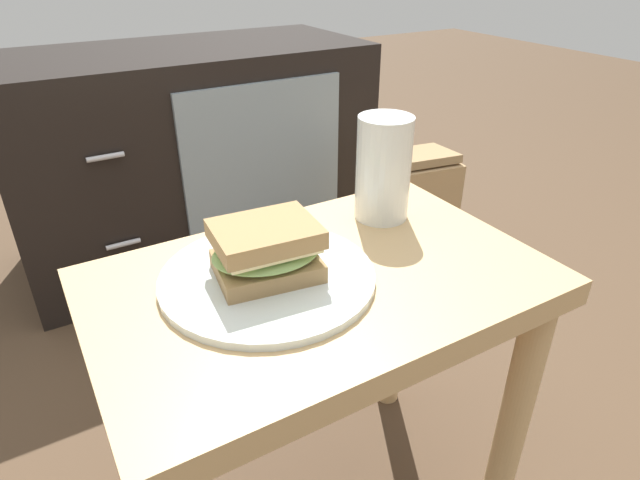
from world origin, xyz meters
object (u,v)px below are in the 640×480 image
at_px(plate, 268,277).
at_px(beer_glass, 383,170).
at_px(paper_bag, 412,219).
at_px(sandwich_front, 266,250).
at_px(tv_cabinet, 194,154).

distance_m(plate, beer_glass, 0.24).
xyz_separation_m(beer_glass, paper_bag, (0.40, 0.39, -0.35)).
xyz_separation_m(plate, paper_bag, (0.63, 0.46, -0.29)).
bearing_deg(sandwich_front, beer_glass, 18.04).
height_order(tv_cabinet, beer_glass, beer_glass).
relative_size(tv_cabinet, paper_bag, 2.61).
height_order(plate, beer_glass, beer_glass).
relative_size(tv_cabinet, sandwich_front, 6.73).
distance_m(plate, sandwich_front, 0.04).
height_order(tv_cabinet, paper_bag, tv_cabinet).
distance_m(sandwich_front, beer_glass, 0.24).
height_order(beer_glass, paper_bag, beer_glass).
bearing_deg(plate, beer_glass, 18.04).
bearing_deg(beer_glass, plate, -161.96).
relative_size(sandwich_front, paper_bag, 0.39).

